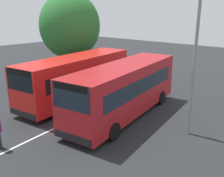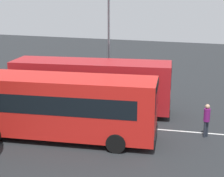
{
  "view_description": "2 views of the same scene",
  "coord_description": "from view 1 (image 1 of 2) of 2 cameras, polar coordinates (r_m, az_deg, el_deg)",
  "views": [
    {
      "loc": [
        10.92,
        11.38,
        6.22
      ],
      "look_at": [
        -1.24,
        0.46,
        1.26
      ],
      "focal_mm": 40.72,
      "sensor_mm": 36.0,
      "label": 1
    },
    {
      "loc": [
        7.23,
        -16.74,
        7.08
      ],
      "look_at": [
        0.98,
        1.48,
        1.79
      ],
      "focal_mm": 54.64,
      "sensor_mm": 36.0,
      "label": 2
    }
  ],
  "objects": [
    {
      "name": "ground_plane",
      "position": [
        16.96,
        -3.96,
        -4.67
      ],
      "size": [
        73.46,
        73.46,
        0.0
      ],
      "primitive_type": "plane",
      "color": "#232628"
    },
    {
      "name": "bus_far_left",
      "position": [
        18.34,
        -7.85,
        2.64
      ],
      "size": [
        9.95,
        3.82,
        3.2
      ],
      "rotation": [
        0.0,
        0.0,
        0.15
      ],
      "color": "red",
      "rests_on": "ground"
    },
    {
      "name": "bus_center_left",
      "position": [
        15.43,
        2.79,
        0.05
      ],
      "size": [
        9.96,
        3.95,
        3.2
      ],
      "rotation": [
        0.0,
        0.0,
        0.16
      ],
      "color": "#AD191E",
      "rests_on": "ground"
    },
    {
      "name": "lane_stripe_outer_left",
      "position": [
        16.95,
        -3.96,
        -4.66
      ],
      "size": [
        15.36,
        1.92,
        0.01
      ],
      "primitive_type": "cube",
      "rotation": [
        0.0,
        0.0,
        0.12
      ],
      "color": "silver",
      "rests_on": "ground"
    },
    {
      "name": "depot_tree",
      "position": [
        24.86,
        -9.36,
        13.69
      ],
      "size": [
        5.89,
        5.3,
        8.02
      ],
      "color": "#4C3823",
      "rests_on": "ground"
    },
    {
      "name": "street_lamp",
      "position": [
        13.04,
        17.3,
        9.98
      ],
      "size": [
        0.55,
        2.7,
        8.39
      ],
      "rotation": [
        0.0,
        0.0,
        -1.43
      ],
      "color": "gray",
      "rests_on": "ground"
    }
  ]
}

